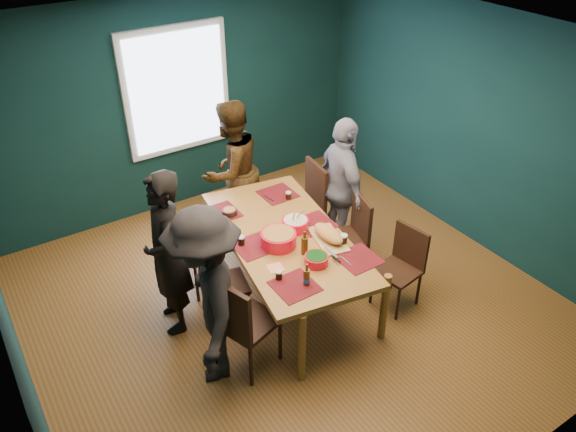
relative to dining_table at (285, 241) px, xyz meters
name	(u,v)px	position (x,y,z in m)	size (l,w,h in m)	color
room	(273,178)	(-0.01, 0.19, 0.63)	(5.01, 5.01, 2.71)	brown
dining_table	(285,241)	(0.00, 0.00, 0.00)	(1.42, 2.30, 0.82)	#A76D32
chair_left_far	(188,247)	(-0.76, 0.67, -0.17)	(0.55, 0.55, 0.97)	black
chair_left_mid	(217,280)	(-0.73, 0.09, -0.22)	(0.48, 0.48, 0.89)	black
chair_left_near	(240,319)	(-0.85, -0.59, -0.14)	(0.59, 0.59, 1.03)	black
chair_right_far	(307,199)	(0.78, 0.73, -0.14)	(0.51, 0.51, 1.02)	black
chair_right_mid	(352,231)	(0.83, -0.03, -0.18)	(0.53, 0.53, 0.96)	black
chair_right_near	(403,261)	(0.98, -0.68, -0.23)	(0.46, 0.46, 0.88)	black
person_far_left	(167,254)	(-1.12, 0.30, 0.11)	(0.62, 0.41, 1.70)	black
person_back	(231,171)	(0.15, 1.39, 0.11)	(0.83, 0.65, 1.70)	black
person_right	(342,187)	(1.04, 0.42, 0.08)	(0.96, 0.40, 1.64)	white
person_near_left	(207,298)	(-1.08, -0.45, 0.12)	(1.11, 0.64, 1.71)	black
bowl_salad	(278,238)	(-0.15, -0.11, 0.15)	(0.34, 0.34, 0.14)	red
bowl_dumpling	(295,224)	(0.14, 0.03, 0.14)	(0.27, 0.27, 0.25)	red
bowl_herbs	(316,259)	(-0.01, -0.54, 0.13)	(0.22, 0.22, 0.10)	red
cutting_board	(329,235)	(0.30, -0.31, 0.14)	(0.35, 0.63, 0.14)	tan
small_bowl	(230,212)	(-0.28, 0.62, 0.11)	(0.15, 0.15, 0.06)	black
beer_bottle_a	(307,277)	(-0.26, -0.74, 0.16)	(0.06, 0.06, 0.23)	#4B2D0D
beer_bottle_b	(305,245)	(-0.02, -0.35, 0.18)	(0.06, 0.06, 0.25)	#4B2D0D
cola_glass_a	(279,275)	(-0.42, -0.54, 0.13)	(0.06, 0.06, 0.09)	black
cola_glass_b	(343,239)	(0.38, -0.43, 0.14)	(0.08, 0.08, 0.11)	black
cola_glass_c	(288,195)	(0.40, 0.55, 0.12)	(0.06, 0.06, 0.09)	black
cola_glass_d	(241,240)	(-0.44, 0.09, 0.13)	(0.07, 0.07, 0.09)	black
napkin_a	(315,219)	(0.41, 0.07, 0.08)	(0.14, 0.14, 0.00)	#FF846B
napkin_b	(276,268)	(-0.36, -0.39, 0.08)	(0.14, 0.14, 0.00)	#FF846B
napkin_c	(351,259)	(0.29, -0.66, 0.08)	(0.15, 0.15, 0.00)	#FF846B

